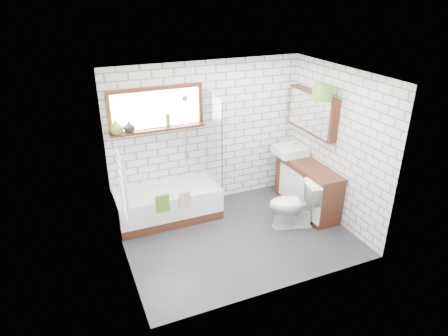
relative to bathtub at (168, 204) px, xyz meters
name	(u,v)px	position (x,y,z in m)	size (l,w,h in m)	color
floor	(238,236)	(0.85, -0.93, -0.28)	(3.40, 2.60, 0.01)	#262629
ceiling	(241,75)	(0.85, -0.93, 2.23)	(3.40, 2.60, 0.01)	white
wall_back	(207,135)	(0.85, 0.38, 0.98)	(3.40, 0.01, 2.50)	white
wall_front	(286,205)	(0.85, -2.23, 0.98)	(3.40, 0.01, 2.50)	white
wall_left	(119,184)	(-0.86, -0.93, 0.98)	(0.01, 2.60, 2.50)	white
wall_right	(336,146)	(2.55, -0.93, 0.98)	(0.01, 2.60, 2.50)	white
window	(157,110)	(0.00, 0.33, 1.53)	(1.52, 0.16, 0.68)	#33160E
towel_radiator	(123,187)	(-0.81, -0.93, 0.93)	(0.06, 0.52, 1.00)	white
mirror_cabinet	(312,112)	(2.47, -0.33, 1.38)	(0.16, 1.20, 0.70)	#33160E
shower_riser	(185,133)	(0.45, 0.33, 1.08)	(0.02, 0.02, 1.30)	silver
bathtub	(168,204)	(0.00, 0.00, 0.00)	(1.68, 0.74, 0.54)	white
shower_screen	(214,139)	(0.82, 0.00, 1.02)	(0.02, 0.72, 1.50)	white
towel_green	(163,203)	(-0.18, -0.37, 0.25)	(0.21, 0.06, 0.29)	#4B7322
towel_beige	(185,199)	(0.18, -0.37, 0.25)	(0.18, 0.05, 0.24)	tan
vanity	(307,186)	(2.31, -0.59, 0.14)	(0.47, 1.45, 0.83)	#33160E
basin	(291,151)	(2.25, -0.09, 0.63)	(0.52, 0.45, 0.15)	white
tap	(299,147)	(2.41, -0.09, 0.68)	(0.03, 0.03, 0.16)	silver
toilet	(293,205)	(1.78, -1.00, 0.12)	(0.77, 0.44, 0.78)	white
vase_olive	(116,128)	(-0.65, 0.30, 1.32)	(0.22, 0.22, 0.23)	#517925
vase_dark	(129,128)	(-0.45, 0.30, 1.30)	(0.18, 0.18, 0.19)	black
bottle	(168,122)	(0.16, 0.30, 1.32)	(0.07, 0.07, 0.22)	#517925
pendant	(322,92)	(2.30, -0.77, 1.83)	(0.31, 0.31, 0.23)	#4B7322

